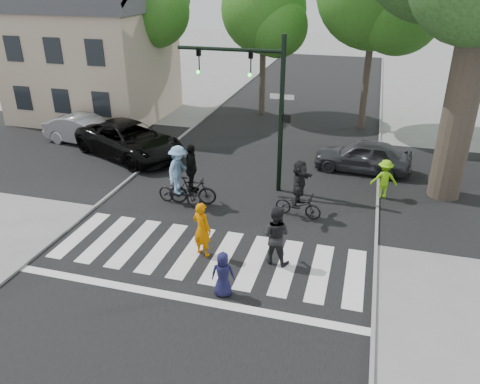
# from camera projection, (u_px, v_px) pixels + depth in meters

# --- Properties ---
(ground) EXTENTS (120.00, 120.00, 0.00)m
(ground) POSITION_uv_depth(u_px,v_px,m) (196.00, 272.00, 13.67)
(ground) COLOR gray
(ground) RESTS_ON ground
(road_stem) EXTENTS (10.00, 70.00, 0.01)m
(road_stem) POSITION_uv_depth(u_px,v_px,m) (242.00, 199.00, 18.02)
(road_stem) COLOR black
(road_stem) RESTS_ON ground
(road_cross) EXTENTS (70.00, 10.00, 0.01)m
(road_cross) POSITION_uv_depth(u_px,v_px,m) (260.00, 170.00, 20.63)
(road_cross) COLOR black
(road_cross) RESTS_ON ground
(curb_left) EXTENTS (0.10, 70.00, 0.10)m
(curb_left) POSITION_uv_depth(u_px,v_px,m) (124.00, 184.00, 19.24)
(curb_left) COLOR gray
(curb_left) RESTS_ON ground
(curb_right) EXTENTS (0.10, 70.00, 0.10)m
(curb_right) POSITION_uv_depth(u_px,v_px,m) (377.00, 215.00, 16.76)
(curb_right) COLOR gray
(curb_right) RESTS_ON ground
(crosswalk) EXTENTS (10.00, 3.85, 0.01)m
(crosswalk) POSITION_uv_depth(u_px,v_px,m) (203.00, 260.00, 14.24)
(crosswalk) COLOR silver
(crosswalk) RESTS_ON ground
(traffic_signal) EXTENTS (4.45, 0.29, 6.00)m
(traffic_signal) POSITION_uv_depth(u_px,v_px,m) (260.00, 93.00, 17.30)
(traffic_signal) COLOR black
(traffic_signal) RESTS_ON ground
(bg_tree_0) EXTENTS (5.46, 5.20, 8.97)m
(bg_tree_0) POSITION_uv_depth(u_px,v_px,m) (72.00, 4.00, 28.31)
(bg_tree_0) COLOR brown
(bg_tree_0) RESTS_ON ground
(bg_tree_2) EXTENTS (5.04, 4.80, 8.40)m
(bg_tree_2) POSITION_uv_depth(u_px,v_px,m) (267.00, 14.00, 26.07)
(bg_tree_2) COLOR brown
(bg_tree_2) RESTS_ON ground
(house) EXTENTS (8.40, 8.10, 8.82)m
(house) POSITION_uv_depth(u_px,v_px,m) (92.00, 51.00, 27.01)
(house) COLOR #C6AD96
(house) RESTS_ON ground
(pedestrian_woman) EXTENTS (0.76, 0.63, 1.79)m
(pedestrian_woman) POSITION_uv_depth(u_px,v_px,m) (202.00, 229.00, 14.17)
(pedestrian_woman) COLOR #D46D00
(pedestrian_woman) RESTS_ON ground
(pedestrian_child) EXTENTS (0.70, 0.52, 1.32)m
(pedestrian_child) POSITION_uv_depth(u_px,v_px,m) (223.00, 274.00, 12.47)
(pedestrian_child) COLOR #18183F
(pedestrian_child) RESTS_ON ground
(pedestrian_adult) EXTENTS (0.98, 0.81, 1.86)m
(pedestrian_adult) POSITION_uv_depth(u_px,v_px,m) (276.00, 235.00, 13.77)
(pedestrian_adult) COLOR black
(pedestrian_adult) RESTS_ON ground
(cyclist_left) EXTENTS (1.91, 1.28, 2.32)m
(cyclist_left) POSITION_uv_depth(u_px,v_px,m) (179.00, 180.00, 17.23)
(cyclist_left) COLOR black
(cyclist_left) RESTS_ON ground
(cyclist_mid) EXTENTS (1.86, 1.15, 2.35)m
(cyclist_mid) POSITION_uv_depth(u_px,v_px,m) (192.00, 180.00, 17.29)
(cyclist_mid) COLOR black
(cyclist_mid) RESTS_ON ground
(cyclist_right) EXTENTS (1.76, 1.63, 2.14)m
(cyclist_right) POSITION_uv_depth(u_px,v_px,m) (299.00, 192.00, 16.40)
(cyclist_right) COLOR black
(cyclist_right) RESTS_ON ground
(car_suv) EXTENTS (6.35, 4.81, 1.60)m
(car_suv) POSITION_uv_depth(u_px,v_px,m) (130.00, 140.00, 21.92)
(car_suv) COLOR black
(car_suv) RESTS_ON ground
(car_silver) EXTENTS (4.51, 2.05, 1.43)m
(car_silver) POSITION_uv_depth(u_px,v_px,m) (86.00, 130.00, 23.57)
(car_silver) COLOR #AEADB3
(car_silver) RESTS_ON ground
(car_grey) EXTENTS (4.24, 1.94, 1.41)m
(car_grey) POSITION_uv_depth(u_px,v_px,m) (363.00, 156.00, 20.31)
(car_grey) COLOR #313237
(car_grey) RESTS_ON ground
(bystander_hivis) EXTENTS (1.07, 0.72, 1.54)m
(bystander_hivis) POSITION_uv_depth(u_px,v_px,m) (384.00, 179.00, 17.89)
(bystander_hivis) COLOR #82DB12
(bystander_hivis) RESTS_ON ground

